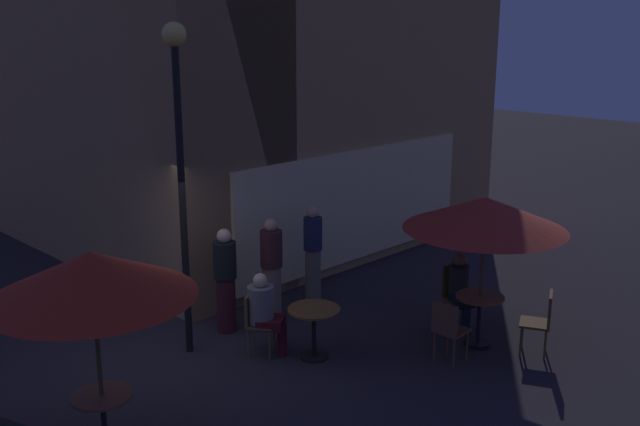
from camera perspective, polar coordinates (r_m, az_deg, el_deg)
ground_plane at (r=10.39m, az=-12.68°, el=-11.82°), size 60.00×60.00×0.00m
cafe_building at (r=14.63m, az=-8.60°, el=12.16°), size 8.52×9.01×7.94m
street_lamp_near_corner at (r=9.89m, az=-11.03°, el=6.18°), size 0.32×0.32×4.60m
cafe_table_0 at (r=8.44m, az=-16.67°, el=-14.90°), size 0.65×0.65×0.73m
cafe_table_1 at (r=10.84m, az=12.42°, el=-7.48°), size 0.70×0.70×0.77m
cafe_table_2 at (r=10.23m, az=-0.48°, el=-8.54°), size 0.74×0.74×0.74m
patio_umbrella_0 at (r=7.79m, az=-17.52°, el=-4.71°), size 2.16×2.16×2.34m
patio_umbrella_1 at (r=10.38m, az=12.85°, el=-0.06°), size 2.30×2.30×2.24m
cafe_chair_0 at (r=11.48m, az=10.61°, el=-6.02°), size 0.52×0.52×0.96m
cafe_chair_1 at (r=10.21m, az=10.04°, el=-8.77°), size 0.41×0.41×0.91m
cafe_chair_2 at (r=10.79m, az=17.07°, el=-7.88°), size 0.55×0.55×0.93m
cafe_chair_3 at (r=10.39m, az=-5.12°, el=-8.23°), size 0.53×0.53×0.90m
patron_seated_0 at (r=11.31m, az=10.97°, el=-5.70°), size 0.44×0.50×1.21m
patron_seated_1 at (r=10.30m, az=-4.41°, el=-7.51°), size 0.53×0.56×1.21m
patron_standing_2 at (r=12.10m, az=-0.56°, el=-3.25°), size 0.31×0.31×1.67m
patron_standing_3 at (r=11.07m, az=-7.44°, el=-5.29°), size 0.35×0.35×1.63m
patron_standing_4 at (r=11.28m, az=-3.82°, el=-4.59°), size 0.34×0.34×1.70m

